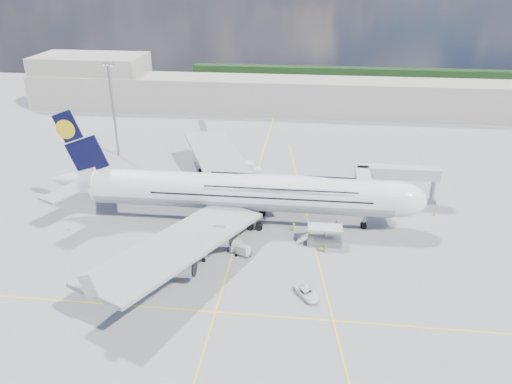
# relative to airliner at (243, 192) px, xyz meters

# --- Properties ---
(ground) EXTENTS (300.00, 300.00, 0.00)m
(ground) POSITION_rel_airliner_xyz_m (-0.26, -10.00, -6.87)
(ground) COLOR gray
(ground) RESTS_ON ground
(taxi_line_main) EXTENTS (0.25, 220.00, 0.01)m
(taxi_line_main) POSITION_rel_airliner_xyz_m (-0.26, -10.00, -6.86)
(taxi_line_main) COLOR #FFE80D
(taxi_line_main) RESTS_ON ground
(taxi_line_cross) EXTENTS (120.00, 0.25, 0.01)m
(taxi_line_cross) POSITION_rel_airliner_xyz_m (-0.26, -30.00, -6.86)
(taxi_line_cross) COLOR #FFE80D
(taxi_line_cross) RESTS_ON ground
(taxi_line_diag) EXTENTS (14.16, 99.06, 0.01)m
(taxi_line_diag) POSITION_rel_airliner_xyz_m (13.74, -0.00, -6.86)
(taxi_line_diag) COLOR #FFE80D
(taxi_line_diag) RESTS_ON ground
(airliner) EXTENTS (77.26, 79.15, 23.71)m
(airliner) POSITION_rel_airliner_xyz_m (0.00, 0.00, 0.00)
(airliner) COLOR white
(airliner) RESTS_ON ground
(jet_bridge) EXTENTS (18.80, 12.10, 8.50)m
(jet_bridge) POSITION_rel_airliner_xyz_m (29.55, 10.94, -0.02)
(jet_bridge) COLOR #B7B7BC
(jet_bridge) RESTS_ON ground
(cargo_loader) EXTENTS (8.53, 3.20, 3.67)m
(cargo_loader) POSITION_rel_airliner_xyz_m (16.56, -7.11, -5.62)
(cargo_loader) COLOR silver
(cargo_loader) RESTS_ON ground
(light_mast) EXTENTS (3.00, 0.70, 25.50)m
(light_mast) POSITION_rel_airliner_xyz_m (-40.26, 35.00, 6.34)
(light_mast) COLOR gray
(light_mast) RESTS_ON ground
(terminal) EXTENTS (180.00, 16.00, 12.00)m
(terminal) POSITION_rel_airliner_xyz_m (-0.26, 85.00, -0.87)
(terminal) COLOR #B2AD9E
(terminal) RESTS_ON ground
(hangar) EXTENTS (40.00, 22.00, 18.00)m
(hangar) POSITION_rel_airliner_xyz_m (-70.26, 90.00, 2.13)
(hangar) COLOR #B2AD9E
(hangar) RESTS_ON ground
(tree_line) EXTENTS (160.00, 6.00, 8.00)m
(tree_line) POSITION_rel_airliner_xyz_m (39.74, 130.00, -2.87)
(tree_line) COLOR #193814
(tree_line) RESTS_ON ground
(dolly_row_a) EXTENTS (3.26, 1.79, 0.47)m
(dolly_row_a) POSITION_rel_airliner_xyz_m (-18.85, -21.61, -6.50)
(dolly_row_a) COLOR gray
(dolly_row_a) RESTS_ON ground
(dolly_row_b) EXTENTS (3.00, 2.36, 1.68)m
(dolly_row_b) POSITION_rel_airliner_xyz_m (-13.40, -8.34, -5.96)
(dolly_row_b) COLOR gray
(dolly_row_b) RESTS_ON ground
(dolly_row_c) EXTENTS (3.44, 2.05, 2.09)m
(dolly_row_c) POSITION_rel_airliner_xyz_m (-10.08, -17.80, -5.75)
(dolly_row_c) COLOR gray
(dolly_row_c) RESTS_ON ground
(dolly_back) EXTENTS (2.83, 1.77, 1.69)m
(dolly_back) POSITION_rel_airliner_xyz_m (-16.69, -15.21, -5.96)
(dolly_back) COLOR gray
(dolly_back) RESTS_ON ground
(dolly_nose_far) EXTENTS (3.53, 2.85, 1.98)m
(dolly_nose_far) POSITION_rel_airliner_xyz_m (1.80, -13.10, -5.81)
(dolly_nose_far) COLOR gray
(dolly_nose_far) RESTS_ON ground
(dolly_nose_near) EXTENTS (3.61, 2.78, 2.03)m
(dolly_nose_near) POSITION_rel_airliner_xyz_m (0.27, -11.75, -5.78)
(dolly_nose_near) COLOR gray
(dolly_nose_near) RESTS_ON ground
(baggage_tug) EXTENTS (3.50, 2.63, 1.99)m
(baggage_tug) POSITION_rel_airliner_xyz_m (-6.12, -15.56, -5.99)
(baggage_tug) COLOR silver
(baggage_tug) RESTS_ON ground
(catering_truck_inner) EXTENTS (7.41, 3.21, 4.33)m
(catering_truck_inner) POSITION_rel_airliner_xyz_m (-2.50, 22.61, -4.82)
(catering_truck_inner) COLOR gray
(catering_truck_inner) RESTS_ON ground
(catering_truck_outer) EXTENTS (7.10, 3.40, 4.09)m
(catering_truck_outer) POSITION_rel_airliner_xyz_m (-12.39, 26.39, -4.97)
(catering_truck_outer) COLOR gray
(catering_truck_outer) RESTS_ON ground
(service_van) EXTENTS (4.78, 5.45, 1.40)m
(service_van) POSITION_rel_airliner_xyz_m (13.75, -24.49, -6.17)
(service_van) COLOR white
(service_van) RESTS_ON ground
(crew_nose) EXTENTS (0.82, 0.76, 1.89)m
(crew_nose) POSITION_rel_airliner_xyz_m (19.18, -0.53, -5.92)
(crew_nose) COLOR #D7EF19
(crew_nose) RESTS_ON ground
(crew_loader) EXTENTS (1.10, 1.09, 1.80)m
(crew_loader) POSITION_rel_airliner_xyz_m (16.65, -10.44, -5.97)
(crew_loader) COLOR #A0DF17
(crew_loader) RESTS_ON ground
(crew_wing) EXTENTS (0.88, 1.12, 1.77)m
(crew_wing) POSITION_rel_airliner_xyz_m (-15.66, -11.55, -5.98)
(crew_wing) COLOR yellow
(crew_wing) RESTS_ON ground
(crew_van) EXTENTS (0.85, 1.05, 1.85)m
(crew_van) POSITION_rel_airliner_xyz_m (10.57, -2.78, -5.94)
(crew_van) COLOR #A3E618
(crew_van) RESTS_ON ground
(crew_tug) EXTENTS (1.24, 0.87, 1.74)m
(crew_tug) POSITION_rel_airliner_xyz_m (-9.56, -17.82, -6.00)
(crew_tug) COLOR #C7F519
(crew_tug) RESTS_ON ground
(cone_nose) EXTENTS (0.47, 0.47, 0.60)m
(cone_nose) POSITION_rel_airliner_xyz_m (40.19, 7.37, -6.58)
(cone_nose) COLOR orange
(cone_nose) RESTS_ON ground
(cone_wing_left_inner) EXTENTS (0.48, 0.48, 0.61)m
(cone_wing_left_inner) POSITION_rel_airliner_xyz_m (-10.99, 8.61, -6.57)
(cone_wing_left_inner) COLOR orange
(cone_wing_left_inner) RESTS_ON ground
(cone_wing_left_outer) EXTENTS (0.41, 0.41, 0.52)m
(cone_wing_left_outer) POSITION_rel_airliner_xyz_m (-15.50, 22.25, -6.62)
(cone_wing_left_outer) COLOR orange
(cone_wing_left_outer) RESTS_ON ground
(cone_wing_right_inner) EXTENTS (0.38, 0.38, 0.48)m
(cone_wing_right_inner) POSITION_rel_airliner_xyz_m (-10.44, -17.61, -6.64)
(cone_wing_right_inner) COLOR orange
(cone_wing_right_inner) RESTS_ON ground
(cone_wing_right_outer) EXTENTS (0.42, 0.42, 0.53)m
(cone_wing_right_outer) POSITION_rel_airliner_xyz_m (-7.94, -22.71, -6.61)
(cone_wing_right_outer) COLOR orange
(cone_wing_right_outer) RESTS_ON ground
(cone_tail) EXTENTS (0.38, 0.38, 0.48)m
(cone_tail) POSITION_rel_airliner_xyz_m (-34.64, -7.89, -6.64)
(cone_tail) COLOR orange
(cone_tail) RESTS_ON ground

